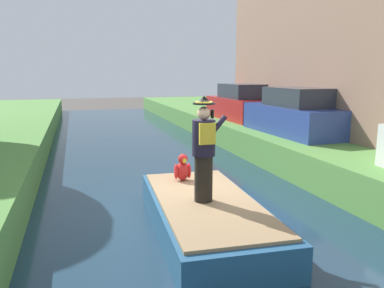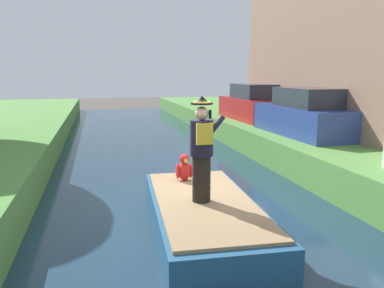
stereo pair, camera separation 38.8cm
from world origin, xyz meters
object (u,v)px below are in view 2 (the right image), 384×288
(parrot_plush, at_px, (184,169))
(parked_car_blue, at_px, (306,115))
(boat, at_px, (204,216))
(parked_car_red, at_px, (253,105))
(person_pirate, at_px, (202,150))

(parrot_plush, height_order, parked_car_blue, parked_car_blue)
(boat, bearing_deg, parked_car_blue, 45.07)
(boat, relative_size, parked_car_blue, 1.06)
(boat, distance_m, parked_car_red, 10.21)
(parrot_plush, xyz_separation_m, parked_car_red, (4.75, 7.69, 0.65))
(parrot_plush, relative_size, parked_car_blue, 0.14)
(person_pirate, height_order, parked_car_blue, person_pirate)
(parrot_plush, bearing_deg, person_pirate, -89.82)
(person_pirate, distance_m, parked_car_blue, 6.73)
(parrot_plush, bearing_deg, parked_car_red, 58.30)
(boat, height_order, person_pirate, person_pirate)
(parked_car_red, bearing_deg, person_pirate, -117.61)
(person_pirate, bearing_deg, parrot_plush, 81.42)
(boat, bearing_deg, parked_car_red, 62.52)
(person_pirate, bearing_deg, parked_car_blue, 36.38)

